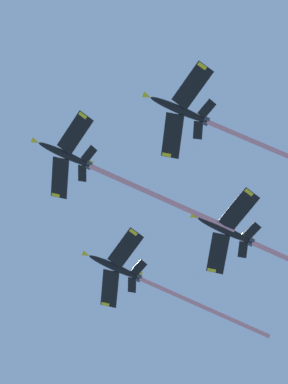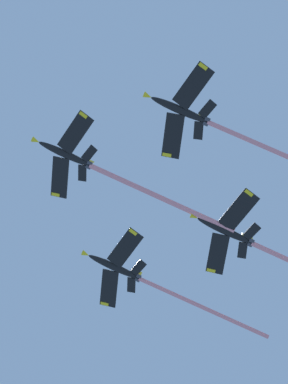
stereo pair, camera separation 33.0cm
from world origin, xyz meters
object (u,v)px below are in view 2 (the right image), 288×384
at_px(jet_right_wing, 142,280).
at_px(jet_left_wing, 222,128).
at_px(jet_slot, 263,248).
at_px(jet_lead, 105,172).

bearing_deg(jet_right_wing, jet_left_wing, 86.10).
distance_m(jet_right_wing, jet_slot, 26.79).
height_order(jet_lead, jet_right_wing, jet_lead).
bearing_deg(jet_right_wing, jet_lead, 43.24).
relative_size(jet_lead, jet_right_wing, 1.06).
xyz_separation_m(jet_lead, jet_right_wing, (-17.46, -16.42, -4.78)).
xyz_separation_m(jet_lead, jet_slot, (-34.34, 3.93, -9.13)).
relative_size(jet_lead, jet_slot, 1.03).
distance_m(jet_left_wing, jet_slot, 25.99).
relative_size(jet_lead, jet_left_wing, 0.94).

